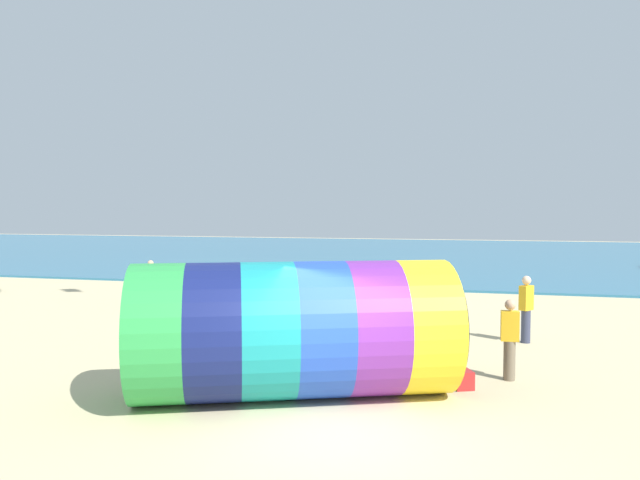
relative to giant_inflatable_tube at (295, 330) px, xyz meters
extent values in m
plane|color=#CCBA8C|center=(1.17, -1.63, -1.28)|extent=(120.00, 120.00, 0.00)
cube|color=teal|center=(1.17, 35.44, -1.23)|extent=(120.00, 40.00, 0.10)
cylinder|color=green|center=(-2.28, -0.95, 0.00)|extent=(1.88, 2.73, 2.55)
cylinder|color=navy|center=(-1.38, -0.57, 0.00)|extent=(1.88, 2.73, 2.55)
cylinder|color=teal|center=(-0.48, -0.20, 0.00)|extent=(1.88, 2.73, 2.55)
cylinder|color=blue|center=(0.43, 0.18, 0.00)|extent=(1.88, 2.73, 2.55)
cylinder|color=purple|center=(1.33, 0.55, 0.00)|extent=(1.88, 2.73, 2.55)
cylinder|color=yellow|center=(2.23, 0.93, 0.00)|extent=(1.88, 2.73, 2.55)
cylinder|color=black|center=(2.70, 1.12, 0.00)|extent=(0.96, 2.19, 2.35)
cylinder|color=#726651|center=(3.96, 2.19, -0.87)|extent=(0.24, 0.24, 0.82)
cube|color=yellow|center=(3.96, 2.19, -0.15)|extent=(0.37, 0.24, 0.61)
sphere|color=tan|center=(3.96, 2.19, 0.29)|extent=(0.22, 0.22, 0.22)
cylinder|color=#726651|center=(-8.37, 9.45, -0.88)|extent=(0.24, 0.24, 0.79)
cube|color=red|center=(-8.37, 9.45, -0.19)|extent=(0.41, 0.33, 0.59)
sphere|color=tan|center=(-8.37, 9.45, 0.23)|extent=(0.21, 0.21, 0.21)
cylinder|color=#383D56|center=(4.53, 5.98, -0.84)|extent=(0.24, 0.24, 0.86)
cube|color=yellow|center=(4.53, 5.98, -0.09)|extent=(0.39, 0.42, 0.65)
sphere|color=beige|center=(4.53, 5.98, 0.37)|extent=(0.23, 0.23, 0.23)
cube|color=red|center=(3.01, 1.38, -1.10)|extent=(0.54, 0.62, 0.36)
camera|label=1|loc=(3.33, -11.06, 2.29)|focal=35.00mm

